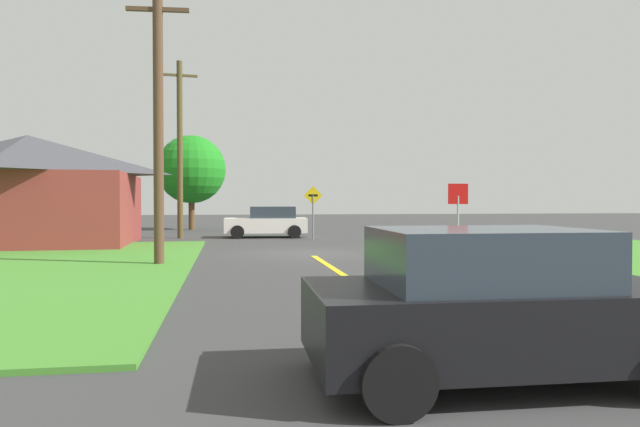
{
  "coord_description": "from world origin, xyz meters",
  "views": [
    {
      "loc": [
        -2.94,
        -20.68,
        1.92
      ],
      "look_at": [
        0.96,
        3.56,
        1.38
      ],
      "focal_mm": 32.32,
      "sensor_mm": 36.0,
      "label": 1
    }
  ],
  "objects_px": {
    "utility_pole_mid": "(180,147)",
    "oak_tree_left": "(191,170)",
    "utility_pole_near": "(158,123)",
    "direction_sign": "(313,207)",
    "car_behind_on_main_road": "(493,305)",
    "stop_sign": "(458,205)",
    "barn": "(28,190)",
    "car_approaching_junction": "(267,222)"
  },
  "relations": [
    {
      "from": "utility_pole_mid",
      "to": "oak_tree_left",
      "type": "xyz_separation_m",
      "value": [
        0.05,
        8.63,
        -0.66
      ]
    },
    {
      "from": "utility_pole_near",
      "to": "direction_sign",
      "type": "height_order",
      "value": "utility_pole_near"
    },
    {
      "from": "car_behind_on_main_road",
      "to": "utility_pole_mid",
      "type": "xyz_separation_m",
      "value": [
        -5.19,
        24.49,
        3.84
      ]
    },
    {
      "from": "car_behind_on_main_road",
      "to": "direction_sign",
      "type": "relative_size",
      "value": 1.53
    },
    {
      "from": "direction_sign",
      "to": "oak_tree_left",
      "type": "xyz_separation_m",
      "value": [
        -6.46,
        11.16,
        2.34
      ]
    },
    {
      "from": "stop_sign",
      "to": "oak_tree_left",
      "type": "height_order",
      "value": "oak_tree_left"
    },
    {
      "from": "direction_sign",
      "to": "barn",
      "type": "xyz_separation_m",
      "value": [
        -12.53,
        -1.44,
        0.72
      ]
    },
    {
      "from": "car_behind_on_main_road",
      "to": "oak_tree_left",
      "type": "height_order",
      "value": "oak_tree_left"
    },
    {
      "from": "car_behind_on_main_road",
      "to": "utility_pole_near",
      "type": "distance_m",
      "value": 13.04
    },
    {
      "from": "utility_pole_mid",
      "to": "barn",
      "type": "relative_size",
      "value": 1.03
    },
    {
      "from": "stop_sign",
      "to": "barn",
      "type": "distance_m",
      "value": 17.89
    },
    {
      "from": "utility_pole_near",
      "to": "barn",
      "type": "xyz_separation_m",
      "value": [
        -6.43,
        8.87,
        -1.83
      ]
    },
    {
      "from": "stop_sign",
      "to": "direction_sign",
      "type": "bearing_deg",
      "value": -62.99
    },
    {
      "from": "oak_tree_left",
      "to": "utility_pole_near",
      "type": "bearing_deg",
      "value": -89.03
    },
    {
      "from": "direction_sign",
      "to": "utility_pole_near",
      "type": "bearing_deg",
      "value": -120.58
    },
    {
      "from": "car_behind_on_main_road",
      "to": "barn",
      "type": "xyz_separation_m",
      "value": [
        -11.21,
        20.52,
        1.56
      ]
    },
    {
      "from": "car_approaching_junction",
      "to": "barn",
      "type": "xyz_separation_m",
      "value": [
        -10.48,
        -3.91,
        1.56
      ]
    },
    {
      "from": "stop_sign",
      "to": "utility_pole_mid",
      "type": "relative_size",
      "value": 0.28
    },
    {
      "from": "stop_sign",
      "to": "utility_pole_mid",
      "type": "xyz_separation_m",
      "value": [
        -10.4,
        11.05,
        2.88
      ]
    },
    {
      "from": "direction_sign",
      "to": "oak_tree_left",
      "type": "distance_m",
      "value": 13.11
    },
    {
      "from": "utility_pole_near",
      "to": "barn",
      "type": "relative_size",
      "value": 0.92
    },
    {
      "from": "car_behind_on_main_road",
      "to": "utility_pole_mid",
      "type": "relative_size",
      "value": 0.45
    },
    {
      "from": "utility_pole_mid",
      "to": "oak_tree_left",
      "type": "distance_m",
      "value": 8.66
    },
    {
      "from": "car_behind_on_main_road",
      "to": "utility_pole_mid",
      "type": "bearing_deg",
      "value": 102.97
    },
    {
      "from": "car_approaching_junction",
      "to": "direction_sign",
      "type": "xyz_separation_m",
      "value": [
        2.05,
        -2.46,
        0.83
      ]
    },
    {
      "from": "utility_pole_mid",
      "to": "direction_sign",
      "type": "distance_m",
      "value": 7.6
    },
    {
      "from": "direction_sign",
      "to": "oak_tree_left",
      "type": "relative_size",
      "value": 0.42
    },
    {
      "from": "barn",
      "to": "oak_tree_left",
      "type": "bearing_deg",
      "value": 64.29
    },
    {
      "from": "car_approaching_junction",
      "to": "stop_sign",
      "type": "bearing_deg",
      "value": 120.9
    },
    {
      "from": "stop_sign",
      "to": "oak_tree_left",
      "type": "distance_m",
      "value": 22.35
    },
    {
      "from": "car_behind_on_main_road",
      "to": "utility_pole_near",
      "type": "bearing_deg",
      "value": 113.31
    },
    {
      "from": "utility_pole_near",
      "to": "oak_tree_left",
      "type": "xyz_separation_m",
      "value": [
        -0.36,
        21.48,
        -0.21
      ]
    },
    {
      "from": "utility_pole_mid",
      "to": "direction_sign",
      "type": "relative_size",
      "value": 3.43
    },
    {
      "from": "stop_sign",
      "to": "oak_tree_left",
      "type": "relative_size",
      "value": 0.4
    },
    {
      "from": "car_approaching_junction",
      "to": "car_behind_on_main_road",
      "type": "distance_m",
      "value": 24.44
    },
    {
      "from": "car_approaching_junction",
      "to": "utility_pole_near",
      "type": "bearing_deg",
      "value": 74.93
    },
    {
      "from": "oak_tree_left",
      "to": "barn",
      "type": "distance_m",
      "value": 14.08
    },
    {
      "from": "car_behind_on_main_road",
      "to": "direction_sign",
      "type": "distance_m",
      "value": 22.02
    },
    {
      "from": "utility_pole_mid",
      "to": "utility_pole_near",
      "type": "bearing_deg",
      "value": -88.17
    },
    {
      "from": "car_behind_on_main_road",
      "to": "barn",
      "type": "relative_size",
      "value": 0.46
    },
    {
      "from": "car_behind_on_main_road",
      "to": "stop_sign",
      "type": "bearing_deg",
      "value": 69.83
    },
    {
      "from": "barn",
      "to": "car_approaching_junction",
      "type": "bearing_deg",
      "value": 20.43
    }
  ]
}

